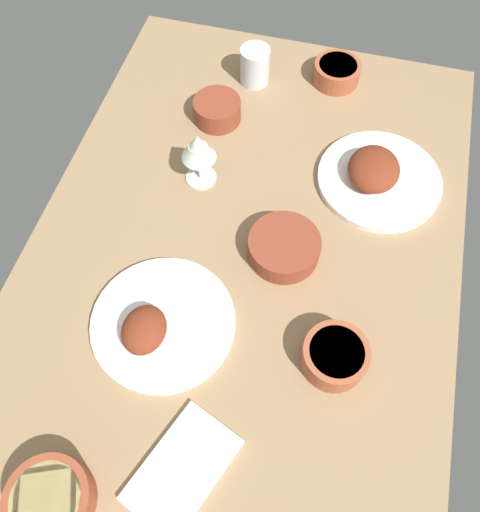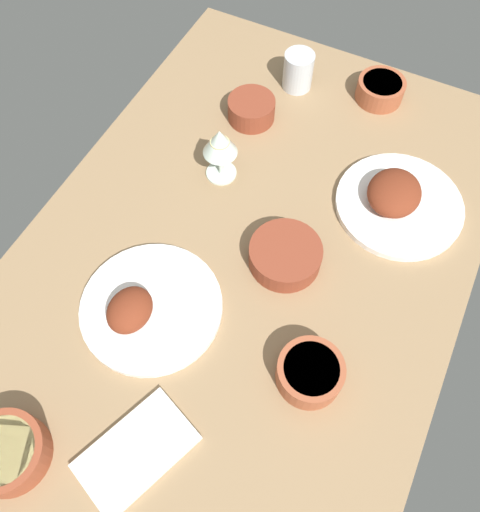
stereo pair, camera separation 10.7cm
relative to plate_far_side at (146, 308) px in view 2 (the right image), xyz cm
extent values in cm
cube|color=#937551|center=(-18.43, 11.38, -3.75)|extent=(140.00, 90.00, 4.00)
cylinder|color=white|center=(-0.93, 0.59, -0.95)|extent=(28.05, 28.05, 1.60)
ellipsoid|color=maroon|center=(2.48, -1.55, 2.51)|extent=(9.92, 8.28, 5.77)
cylinder|color=white|center=(-46.18, 36.68, -0.95)|extent=(27.93, 27.93, 1.60)
ellipsoid|color=maroon|center=(-45.95, 34.70, 2.59)|extent=(13.02, 11.43, 5.94)
cylinder|color=#A35133|center=(-1.95, 33.67, 1.12)|extent=(12.23, 12.23, 5.73)
cylinder|color=brown|center=(-1.95, 33.67, 3.49)|extent=(10.03, 10.03, 1.00)
cylinder|color=brown|center=(-22.45, 19.70, 0.73)|extent=(14.96, 14.96, 4.96)
cylinder|color=white|center=(-22.45, 19.70, 2.71)|extent=(12.27, 12.27, 1.00)
cylinder|color=#A35133|center=(-76.03, 21.65, 0.85)|extent=(11.72, 11.72, 5.19)
cylinder|color=#DBCC7A|center=(-76.03, 21.65, 2.95)|extent=(9.61, 9.61, 1.00)
cylinder|color=brown|center=(-55.71, -4.10, 0.99)|extent=(11.43, 11.43, 5.46)
cylinder|color=#9E3314|center=(-55.71, -4.10, 3.22)|extent=(9.37, 9.37, 1.00)
cylinder|color=brown|center=(33.36, -6.57, 1.18)|extent=(13.73, 13.73, 5.86)
cylinder|color=#D6BC70|center=(33.36, -6.57, 3.61)|extent=(11.26, 11.26, 1.00)
cylinder|color=silver|center=(-37.02, -2.66, -1.50)|extent=(7.00, 7.00, 0.50)
cylinder|color=silver|center=(-37.02, -2.66, 2.25)|extent=(1.00, 1.00, 7.00)
cone|color=silver|center=(-37.02, -2.66, 9.00)|extent=(7.60, 7.60, 6.50)
cylinder|color=beige|center=(-37.02, -2.66, 7.55)|extent=(4.18, 4.18, 2.80)
cylinder|color=silver|center=(-70.83, 1.48, 2.99)|extent=(7.47, 7.47, 9.47)
cube|color=white|center=(23.39, 12.26, -1.15)|extent=(22.70, 18.19, 1.20)
camera|label=1|loc=(31.96, 24.60, 93.34)|focal=36.52mm
camera|label=2|loc=(28.21, 34.57, 93.34)|focal=36.52mm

